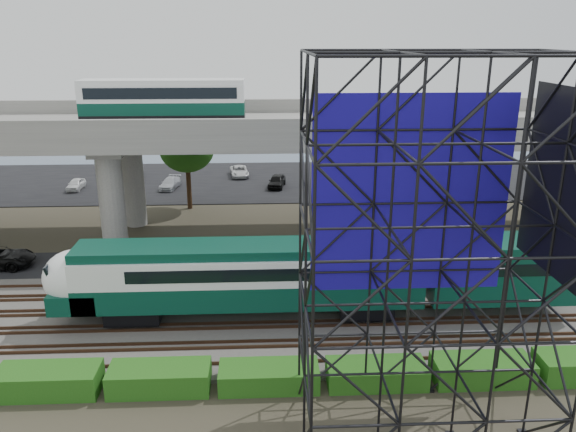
{
  "coord_description": "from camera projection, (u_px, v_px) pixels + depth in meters",
  "views": [
    {
      "loc": [
        0.83,
        -26.64,
        15.57
      ],
      "look_at": [
        2.36,
        6.0,
        4.95
      ],
      "focal_mm": 35.0,
      "sensor_mm": 36.0,
      "label": 1
    }
  ],
  "objects": [
    {
      "name": "trees",
      "position": [
        191.0,
        169.0,
        43.51
      ],
      "size": [
        40.94,
        16.94,
        7.69
      ],
      "color": "#382314",
      "rests_on": "ground"
    },
    {
      "name": "ground",
      "position": [
        249.0,
        339.0,
        30.09
      ],
      "size": [
        140.0,
        140.0,
        0.0
      ],
      "primitive_type": "plane",
      "color": "#474233",
      "rests_on": "ground"
    },
    {
      "name": "rail_tracks",
      "position": [
        250.0,
        316.0,
        31.9
      ],
      "size": [
        90.0,
        9.52,
        0.16
      ],
      "color": "#472D1E",
      "rests_on": "ballast_bed"
    },
    {
      "name": "ballast_bed",
      "position": [
        250.0,
        319.0,
        31.95
      ],
      "size": [
        90.0,
        12.0,
        0.2
      ],
      "primitive_type": "cube",
      "color": "slate",
      "rests_on": "ground"
    },
    {
      "name": "scaffold_tower",
      "position": [
        429.0,
        267.0,
        20.5
      ],
      "size": [
        9.36,
        6.36,
        15.0
      ],
      "color": "black",
      "rests_on": "ground"
    },
    {
      "name": "hedge_strip",
      "position": [
        269.0,
        376.0,
        25.87
      ],
      "size": [
        34.6,
        1.8,
        1.2
      ],
      "color": "#1A5212",
      "rests_on": "ground"
    },
    {
      "name": "harbor_water",
      "position": [
        256.0,
        144.0,
        83.28
      ],
      "size": [
        140.0,
        40.0,
        0.03
      ],
      "primitive_type": "cube",
      "color": "#43556E",
      "rests_on": "ground"
    },
    {
      "name": "parking_lot",
      "position": [
        255.0,
        181.0,
        62.37
      ],
      "size": [
        90.0,
        18.0,
        0.08
      ],
      "primitive_type": "cube",
      "color": "black",
      "rests_on": "ground"
    },
    {
      "name": "parked_cars",
      "position": [
        276.0,
        175.0,
        62.01
      ],
      "size": [
        38.57,
        9.75,
        1.32
      ],
      "color": "white",
      "rests_on": "parking_lot"
    },
    {
      "name": "commuter_train",
      "position": [
        288.0,
        274.0,
        31.19
      ],
      "size": [
        29.3,
        3.06,
        4.3
      ],
      "color": "black",
      "rests_on": "rail_tracks"
    },
    {
      "name": "service_road",
      "position": [
        252.0,
        262.0,
        40.05
      ],
      "size": [
        90.0,
        5.0,
        0.08
      ],
      "primitive_type": "cube",
      "color": "black",
      "rests_on": "ground"
    },
    {
      "name": "overpass",
      "position": [
        245.0,
        135.0,
        42.73
      ],
      "size": [
        80.0,
        12.0,
        12.4
      ],
      "color": "#9E9B93",
      "rests_on": "ground"
    }
  ]
}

